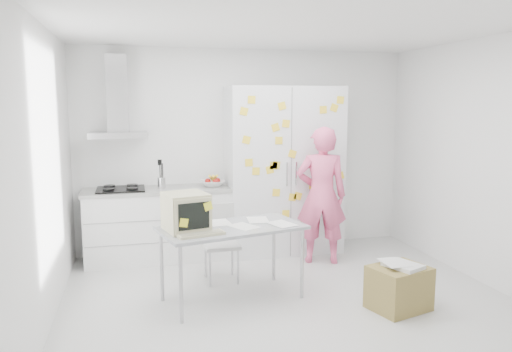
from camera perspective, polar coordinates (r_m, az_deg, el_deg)
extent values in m
cube|color=silver|center=(5.23, 3.74, -14.10)|extent=(4.50, 4.00, 0.02)
cube|color=white|center=(6.80, -1.24, 2.96)|extent=(4.50, 0.02, 2.70)
cube|color=white|center=(4.72, -23.14, -0.09)|extent=(0.02, 4.00, 2.70)
cube|color=white|center=(5.96, 24.98, 1.42)|extent=(0.02, 4.00, 2.70)
cube|color=white|center=(4.89, 4.06, 16.70)|extent=(4.50, 4.00, 0.02)
cube|color=white|center=(6.50, -11.05, -5.59)|extent=(1.80, 0.60, 0.88)
cube|color=gray|center=(6.17, -10.95, -4.99)|extent=(1.76, 0.01, 0.01)
cube|color=gray|center=(6.24, -10.88, -7.49)|extent=(1.76, 0.01, 0.01)
cube|color=#9E9E99|center=(6.41, -11.17, -1.59)|extent=(1.84, 0.63, 0.04)
cube|color=black|center=(6.40, -15.20, -1.51)|extent=(0.58, 0.50, 0.03)
cylinder|color=black|center=(6.28, -16.51, -1.46)|extent=(0.14, 0.14, 0.02)
cylinder|color=black|center=(6.27, -13.96, -1.38)|extent=(0.14, 0.14, 0.02)
cylinder|color=black|center=(6.52, -16.42, -1.11)|extent=(0.14, 0.14, 0.02)
cylinder|color=black|center=(6.51, -13.96, -1.03)|extent=(0.14, 0.14, 0.02)
cylinder|color=silver|center=(6.39, -10.74, -0.78)|extent=(0.10, 0.10, 0.14)
cylinder|color=black|center=(6.39, -10.91, 0.12)|extent=(0.01, 0.01, 0.30)
cylinder|color=black|center=(6.37, -10.60, 0.10)|extent=(0.01, 0.01, 0.30)
cylinder|color=black|center=(6.40, -10.73, 0.14)|extent=(0.01, 0.01, 0.30)
cube|color=black|center=(6.37, -10.95, 1.54)|extent=(0.05, 0.01, 0.07)
imported|color=white|center=(6.47, -4.98, -0.85)|extent=(0.31, 0.31, 0.08)
sphere|color=#B2140F|center=(6.47, -5.53, -0.61)|extent=(0.08, 0.08, 0.08)
sphere|color=#B2140F|center=(6.42, -4.65, -0.67)|extent=(0.08, 0.08, 0.08)
sphere|color=#B2140F|center=(6.51, -4.43, -0.54)|extent=(0.08, 0.08, 0.08)
cylinder|color=yellow|center=(6.47, -5.19, -0.20)|extent=(0.09, 0.17, 0.10)
cylinder|color=yellow|center=(6.47, -4.97, -0.19)|extent=(0.04, 0.17, 0.10)
cylinder|color=yellow|center=(6.48, -4.75, -0.18)|extent=(0.08, 0.17, 0.10)
cube|color=silver|center=(6.37, -15.42, 4.56)|extent=(0.70, 0.48, 0.07)
cube|color=silver|center=(6.48, -15.57, 9.04)|extent=(0.26, 0.24, 0.95)
cube|color=silver|center=(6.63, 3.18, 0.64)|extent=(1.50, 0.65, 2.20)
cube|color=slate|center=(6.32, 4.05, 0.25)|extent=(0.01, 0.01, 2.16)
cube|color=silver|center=(6.29, 3.56, 0.22)|extent=(0.02, 0.02, 0.30)
cube|color=silver|center=(6.33, 4.60, 0.26)|extent=(0.02, 0.02, 0.30)
cube|color=yellow|center=(6.40, 7.69, 7.52)|extent=(0.10, 0.00, 0.10)
cube|color=yellow|center=(6.45, 8.93, 7.72)|extent=(0.12, 0.00, 0.12)
cube|color=yellow|center=(6.56, 9.61, 0.03)|extent=(0.12, 0.00, 0.12)
cube|color=yellow|center=(6.24, 2.03, 1.19)|extent=(0.10, 0.00, 0.10)
cube|color=yellow|center=(6.29, 4.18, 2.54)|extent=(0.12, 0.00, 0.12)
cube|color=yellow|center=(6.48, 7.19, -1.77)|extent=(0.12, 0.00, 0.12)
cube|color=yellow|center=(6.30, 2.33, -1.90)|extent=(0.10, 0.00, 0.10)
cube|color=yellow|center=(6.22, 2.99, 7.99)|extent=(0.12, 0.00, 0.12)
cube|color=yellow|center=(6.39, 4.82, -2.30)|extent=(0.12, 0.00, 0.12)
cube|color=yellow|center=(6.44, 7.53, 1.17)|extent=(0.12, 0.00, 0.12)
cube|color=yellow|center=(6.44, 6.48, -1.08)|extent=(0.10, 0.00, 0.10)
cube|color=yellow|center=(6.20, 2.24, 5.57)|extent=(0.12, 0.00, 0.12)
cube|color=yellow|center=(6.19, 0.00, 0.55)|extent=(0.10, 0.00, 0.10)
cube|color=yellow|center=(6.15, -0.81, 1.55)|extent=(0.10, 0.00, 0.10)
cube|color=yellow|center=(6.10, -1.39, 7.40)|extent=(0.11, 0.00, 0.11)
cube|color=yellow|center=(6.39, 3.42, -4.33)|extent=(0.10, 0.00, 0.10)
cube|color=yellow|center=(6.25, 2.33, 1.26)|extent=(0.11, 0.00, 0.11)
cube|color=yellow|center=(6.59, 8.46, -3.96)|extent=(0.11, 0.00, 0.11)
cube|color=yellow|center=(6.48, 9.62, 8.56)|extent=(0.10, 0.00, 0.10)
cube|color=yellow|center=(6.22, 2.63, 4.07)|extent=(0.10, 0.00, 0.10)
cube|color=yellow|center=(6.23, 1.59, 0.72)|extent=(0.11, 0.00, 0.11)
cube|color=yellow|center=(6.48, 5.52, -4.80)|extent=(0.10, 0.00, 0.10)
cube|color=yellow|center=(6.12, -0.51, 8.71)|extent=(0.10, 0.00, 0.10)
cube|color=yellow|center=(6.12, -1.09, 4.15)|extent=(0.12, 0.00, 0.12)
cube|color=yellow|center=(6.47, 6.61, -2.56)|extent=(0.11, 0.00, 0.11)
cube|color=yellow|center=(6.24, 3.45, 6.00)|extent=(0.11, 0.00, 0.11)
cube|color=yellow|center=(6.38, 6.35, 1.94)|extent=(0.11, 0.00, 0.11)
cube|color=yellow|center=(6.37, 4.20, -2.43)|extent=(0.11, 0.00, 0.11)
imported|color=#EE5C8B|center=(6.24, 7.49, -2.21)|extent=(0.71, 0.56, 1.71)
cube|color=#989BA2|center=(5.02, -2.74, -5.94)|extent=(1.54, 1.02, 0.03)
cylinder|color=#ADACB1|center=(4.65, -8.58, -12.19)|extent=(0.04, 0.04, 0.73)
cylinder|color=#ADACB1|center=(5.18, 5.30, -9.94)|extent=(0.04, 0.04, 0.73)
cylinder|color=#ADACB1|center=(5.17, -10.73, -10.08)|extent=(0.04, 0.04, 0.73)
cylinder|color=#ADACB1|center=(5.66, 2.05, -8.32)|extent=(0.04, 0.04, 0.73)
cube|color=#BFBB8E|center=(4.88, -8.02, -4.05)|extent=(0.47, 0.48, 0.36)
cube|color=#BFBB8E|center=(4.69, -7.15, -4.55)|extent=(0.36, 0.10, 0.32)
cube|color=black|center=(4.68, -7.11, -4.58)|extent=(0.30, 0.08, 0.25)
cube|color=yellow|center=(4.65, -8.24, -5.32)|extent=(0.09, 0.03, 0.09)
cube|color=yellow|center=(4.71, -5.48, -3.47)|extent=(0.09, 0.03, 0.10)
cube|color=#BFBB8E|center=(4.70, -6.31, -6.63)|extent=(0.47, 0.25, 0.03)
cube|color=gray|center=(4.70, -6.32, -6.46)|extent=(0.42, 0.20, 0.01)
cube|color=silver|center=(5.01, -1.44, -5.76)|extent=(0.33, 0.37, 0.00)
cube|color=silver|center=(5.27, 0.21, -5.03)|extent=(0.24, 0.32, 0.00)
cube|color=silver|center=(5.10, 2.96, -5.47)|extent=(0.30, 0.35, 0.00)
cube|color=silver|center=(5.18, -4.19, -5.32)|extent=(0.24, 0.32, 0.00)
cube|color=#BABAB8|center=(5.64, -3.99, -7.89)|extent=(0.39, 0.39, 0.04)
cube|color=#BABAB8|center=(5.75, -4.33, -5.21)|extent=(0.37, 0.03, 0.42)
cylinder|color=#B6B5BA|center=(5.53, -5.28, -10.57)|extent=(0.03, 0.03, 0.39)
cylinder|color=#B6B5BA|center=(5.59, -2.07, -10.34)|extent=(0.03, 0.03, 0.39)
cylinder|color=#B6B5BA|center=(5.83, -5.79, -9.59)|extent=(0.03, 0.03, 0.39)
cylinder|color=#B6B5BA|center=(5.88, -2.74, -9.40)|extent=(0.03, 0.03, 0.39)
cube|color=olive|center=(5.14, 16.02, -12.20)|extent=(0.63, 0.55, 0.42)
cube|color=silver|center=(5.06, 16.46, -9.77)|extent=(0.37, 0.41, 0.04)
cube|color=silver|center=(5.06, 15.53, -9.49)|extent=(0.23, 0.32, 0.00)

